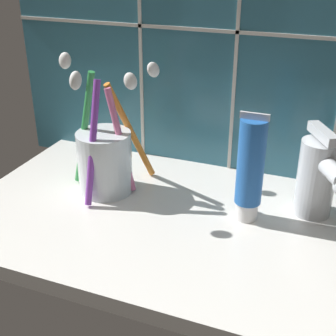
{
  "coord_description": "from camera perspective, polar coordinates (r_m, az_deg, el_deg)",
  "views": [
    {
      "loc": [
        16.46,
        -47.78,
        34.12
      ],
      "look_at": [
        -2.82,
        1.15,
        8.06
      ],
      "focal_mm": 50.0,
      "sensor_mm": 36.0,
      "label": 1
    }
  ],
  "objects": [
    {
      "name": "toothpaste_tube",
      "position": [
        0.57,
        10.0,
        -0.08
      ],
      "size": [
        3.47,
        3.3,
        14.1
      ],
      "color": "white",
      "rests_on": "sink_counter"
    },
    {
      "name": "sink_faucet",
      "position": [
        0.61,
        17.85,
        -0.93
      ],
      "size": [
        6.4,
        9.27,
        11.59
      ],
      "rotation": [
        0.0,
        0.0,
        -1.05
      ],
      "color": "silver",
      "rests_on": "sink_counter"
    },
    {
      "name": "sink_counter",
      "position": [
        0.6,
        2.1,
        -6.9
      ],
      "size": [
        58.02,
        33.2,
        2.0
      ],
      "primitive_type": "cube",
      "color": "silver",
      "rests_on": "ground"
    },
    {
      "name": "toothbrush_cup",
      "position": [
        0.64,
        -7.67,
        1.35
      ],
      "size": [
        12.1,
        14.58,
        19.02
      ],
      "color": "silver",
      "rests_on": "sink_counter"
    }
  ]
}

